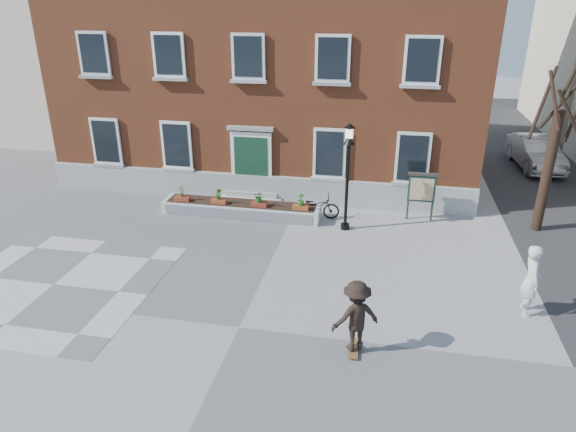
% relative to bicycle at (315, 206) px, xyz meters
% --- Properties ---
extents(ground, '(100.00, 100.00, 0.00)m').
position_rel_bicycle_xyz_m(ground, '(-0.89, -7.47, -0.48)').
color(ground, gray).
rests_on(ground, ground).
extents(checker_patch, '(6.00, 6.00, 0.01)m').
position_rel_bicycle_xyz_m(checker_patch, '(-6.89, -6.47, -0.48)').
color(checker_patch, slate).
rests_on(checker_patch, ground).
extents(distant_building, '(10.00, 12.00, 13.00)m').
position_rel_bicycle_xyz_m(distant_building, '(-18.89, 12.53, 6.02)').
color(distant_building, beige).
rests_on(distant_building, ground).
extents(bicycle, '(1.89, 0.85, 0.96)m').
position_rel_bicycle_xyz_m(bicycle, '(0.00, 0.00, 0.00)').
color(bicycle, black).
rests_on(bicycle, ground).
extents(parked_car, '(2.02, 4.85, 1.56)m').
position_rel_bicycle_xyz_m(parked_car, '(9.79, 8.50, 0.30)').
color(parked_car, silver).
rests_on(parked_car, ground).
extents(bystander, '(0.51, 0.75, 2.00)m').
position_rel_bicycle_xyz_m(bystander, '(6.49, -5.32, 0.52)').
color(bystander, silver).
rests_on(bystander, ground).
extents(brick_building, '(18.40, 10.85, 12.60)m').
position_rel_bicycle_xyz_m(brick_building, '(-2.89, 6.50, 5.82)').
color(brick_building, '#994929').
rests_on(brick_building, ground).
extents(planter_assembly, '(6.20, 1.12, 1.15)m').
position_rel_bicycle_xyz_m(planter_assembly, '(-2.87, -0.29, -0.18)').
color(planter_assembly, silver).
rests_on(planter_assembly, ground).
extents(bare_tree, '(1.83, 1.83, 6.16)m').
position_rel_bicycle_xyz_m(bare_tree, '(8.12, 0.54, 2.31)').
color(bare_tree, '#311F16').
rests_on(bare_tree, ground).
extents(lamp_post, '(0.40, 0.40, 3.93)m').
position_rel_bicycle_xyz_m(lamp_post, '(1.22, -0.79, 2.06)').
color(lamp_post, black).
rests_on(lamp_post, ground).
extents(notice_board, '(1.10, 0.16, 1.87)m').
position_rel_bicycle_xyz_m(notice_board, '(3.91, 0.62, 0.78)').
color(notice_board, '#1A3426').
rests_on(notice_board, ground).
extents(skateboarder, '(1.35, 1.16, 1.89)m').
position_rel_bicycle_xyz_m(skateboarder, '(2.10, -7.85, 0.50)').
color(skateboarder, brown).
rests_on(skateboarder, ground).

